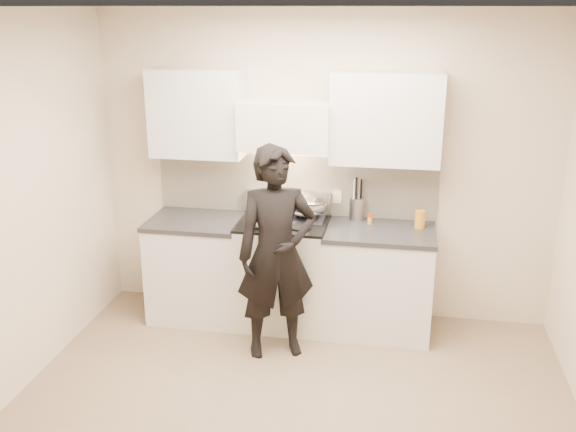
{
  "coord_description": "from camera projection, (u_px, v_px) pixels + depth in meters",
  "views": [
    {
      "loc": [
        0.67,
        -3.69,
        2.71
      ],
      "look_at": [
        -0.19,
        1.05,
        1.12
      ],
      "focal_mm": 40.0,
      "sensor_mm": 36.0,
      "label": 1
    }
  ],
  "objects": [
    {
      "name": "counter_left",
      "position": [
        198.0,
        267.0,
        5.78
      ],
      "size": [
        0.82,
        0.67,
        0.92
      ],
      "color": "silver",
      "rests_on": "ground"
    },
    {
      "name": "oil_glass",
      "position": [
        420.0,
        219.0,
        5.39
      ],
      "size": [
        0.09,
        0.09,
        0.15
      ],
      "color": "#C47C1B",
      "rests_on": "counter_right"
    },
    {
      "name": "wok",
      "position": [
        307.0,
        203.0,
        5.56
      ],
      "size": [
        0.42,
        0.51,
        0.34
      ],
      "color": "#AEAEAE",
      "rests_on": "stove"
    },
    {
      "name": "counter_right",
      "position": [
        378.0,
        280.0,
        5.51
      ],
      "size": [
        0.92,
        0.67,
        0.92
      ],
      "color": "silver",
      "rests_on": "ground"
    },
    {
      "name": "utensil_crock",
      "position": [
        357.0,
        207.0,
        5.6
      ],
      "size": [
        0.14,
        0.14,
        0.37
      ],
      "color": "#A5A5A5",
      "rests_on": "counter_right"
    },
    {
      "name": "stock_pot",
      "position": [
        264.0,
        215.0,
        5.36
      ],
      "size": [
        0.32,
        0.31,
        0.16
      ],
      "color": "#AEAEAE",
      "rests_on": "stove"
    },
    {
      "name": "ground_plane",
      "position": [
        288.0,
        419.0,
        4.41
      ],
      "size": [
        4.0,
        4.0,
        0.0
      ],
      "primitive_type": "plane",
      "color": "#826A4C"
    },
    {
      "name": "room_shell",
      "position": [
        289.0,
        180.0,
        4.27
      ],
      "size": [
        4.04,
        3.54,
        2.7
      ],
      "color": "beige",
      "rests_on": "ground"
    },
    {
      "name": "spice_jar",
      "position": [
        370.0,
        219.0,
        5.49
      ],
      "size": [
        0.04,
        0.04,
        0.09
      ],
      "color": "orange",
      "rests_on": "counter_right"
    },
    {
      "name": "person",
      "position": [
        277.0,
        253.0,
        5.01
      ],
      "size": [
        0.74,
        0.61,
        1.72
      ],
      "primitive_type": "imported",
      "rotation": [
        0.0,
        0.0,
        0.37
      ],
      "color": "black",
      "rests_on": "ground"
    },
    {
      "name": "stove",
      "position": [
        283.0,
        272.0,
        5.65
      ],
      "size": [
        0.76,
        0.65,
        0.96
      ],
      "color": "beige",
      "rests_on": "ground"
    }
  ]
}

